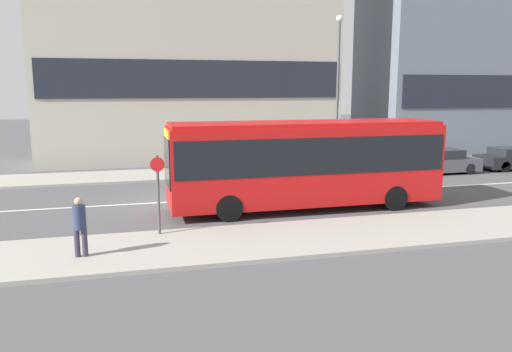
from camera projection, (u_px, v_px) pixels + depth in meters
name	position (u px, v px, depth m)	size (l,w,h in m)	color
ground_plane	(170.00, 202.00, 20.51)	(120.00, 120.00, 0.00)	#4F4F51
sidewalk_near	(189.00, 247.00, 14.54)	(44.00, 3.50, 0.13)	#A39E93
sidewalk_far	(160.00, 175.00, 26.45)	(44.00, 3.50, 0.13)	#A39E93
lane_centerline	(170.00, 202.00, 20.51)	(41.80, 0.16, 0.01)	silver
apartment_block_left_tower	(189.00, 11.00, 31.07)	(18.50, 5.39, 18.65)	#B7B2A3
apartment_block_right_tower	(491.00, 43.00, 37.68)	(19.38, 6.90, 15.91)	slate
city_bus	(305.00, 159.00, 19.10)	(10.48, 2.57, 3.37)	red
parked_car_0	(441.00, 162.00, 27.35)	(3.99, 1.74, 1.32)	#4C5156
pedestrian_near_stop	(80.00, 223.00, 13.36)	(0.35, 0.34, 1.64)	#383347
bus_stop_sign	(158.00, 188.00, 15.35)	(0.44, 0.12, 2.48)	#4C4C51
street_lamp	(338.00, 80.00, 26.78)	(0.36, 0.36, 8.27)	#4C4C51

